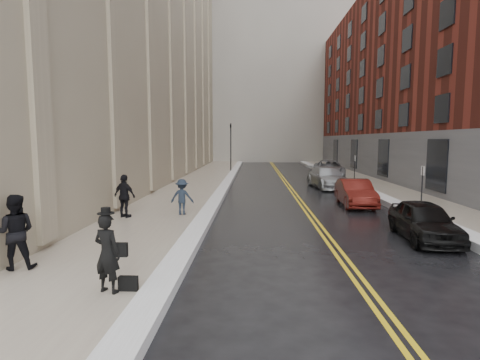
# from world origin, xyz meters

# --- Properties ---
(ground) EXTENTS (160.00, 160.00, 0.00)m
(ground) POSITION_xyz_m (0.00, 0.00, 0.00)
(ground) COLOR black
(ground) RESTS_ON ground
(sidewalk_left) EXTENTS (4.00, 64.00, 0.15)m
(sidewalk_left) POSITION_xyz_m (-4.50, 16.00, 0.07)
(sidewalk_left) COLOR gray
(sidewalk_left) RESTS_ON ground
(sidewalk_right) EXTENTS (3.00, 64.00, 0.15)m
(sidewalk_right) POSITION_xyz_m (9.00, 16.00, 0.07)
(sidewalk_right) COLOR gray
(sidewalk_right) RESTS_ON ground
(lane_stripe_a) EXTENTS (0.12, 64.00, 0.01)m
(lane_stripe_a) POSITION_xyz_m (2.38, 16.00, 0.00)
(lane_stripe_a) COLOR gold
(lane_stripe_a) RESTS_ON ground
(lane_stripe_b) EXTENTS (0.12, 64.00, 0.01)m
(lane_stripe_b) POSITION_xyz_m (2.62, 16.00, 0.00)
(lane_stripe_b) COLOR gold
(lane_stripe_b) RESTS_ON ground
(snow_ridge_left) EXTENTS (0.70, 60.80, 0.26)m
(snow_ridge_left) POSITION_xyz_m (-2.20, 16.00, 0.13)
(snow_ridge_left) COLOR white
(snow_ridge_left) RESTS_ON ground
(snow_ridge_right) EXTENTS (0.85, 60.80, 0.30)m
(snow_ridge_right) POSITION_xyz_m (7.15, 16.00, 0.15)
(snow_ridge_right) COLOR white
(snow_ridge_right) RESTS_ON ground
(building_right) EXTENTS (14.00, 50.00, 18.00)m
(building_right) POSITION_xyz_m (17.50, 23.00, 9.00)
(building_right) COLOR maroon
(building_right) RESTS_ON ground
(tower_far_center) EXTENTS (28.00, 16.00, 52.00)m
(tower_far_center) POSITION_xyz_m (1.00, 56.00, 26.00)
(tower_far_center) COLOR gray
(tower_far_center) RESTS_ON ground
(tower_far_right) EXTENTS (22.00, 18.00, 44.00)m
(tower_far_right) POSITION_xyz_m (14.00, 66.00, 22.00)
(tower_far_right) COLOR slate
(tower_far_right) RESTS_ON ground
(tower_far_left) EXTENTS (22.00, 18.00, 60.00)m
(tower_far_left) POSITION_xyz_m (-12.00, 72.00, 30.00)
(tower_far_left) COLOR slate
(tower_far_left) RESTS_ON ground
(traffic_signal) EXTENTS (0.18, 0.15, 5.20)m
(traffic_signal) POSITION_xyz_m (-2.60, 30.00, 3.08)
(traffic_signal) COLOR black
(traffic_signal) RESTS_ON ground
(parking_sign_near) EXTENTS (0.06, 0.35, 2.23)m
(parking_sign_near) POSITION_xyz_m (7.90, 8.00, 1.36)
(parking_sign_near) COLOR black
(parking_sign_near) RESTS_ON ground
(parking_sign_far) EXTENTS (0.06, 0.35, 2.23)m
(parking_sign_far) POSITION_xyz_m (7.90, 20.00, 1.36)
(parking_sign_far) COLOR black
(parking_sign_far) RESTS_ON ground
(car_black) EXTENTS (1.89, 4.08, 1.35)m
(car_black) POSITION_xyz_m (5.78, 2.95, 0.68)
(car_black) COLOR black
(car_black) RESTS_ON ground
(car_maroon) EXTENTS (1.65, 4.29, 1.39)m
(car_maroon) POSITION_xyz_m (5.20, 9.63, 0.70)
(car_maroon) COLOR #4A110D
(car_maroon) RESTS_ON ground
(car_silver_near) EXTENTS (2.69, 5.37, 1.50)m
(car_silver_near) POSITION_xyz_m (5.20, 17.08, 0.75)
(car_silver_near) COLOR #9C9FA4
(car_silver_near) RESTS_ON ground
(car_silver_far) EXTENTS (3.25, 5.93, 1.57)m
(car_silver_far) POSITION_xyz_m (6.80, 24.81, 0.79)
(car_silver_far) COLOR #95969C
(car_silver_far) RESTS_ON ground
(pedestrian_main) EXTENTS (0.73, 0.60, 1.74)m
(pedestrian_main) POSITION_xyz_m (-3.26, -2.24, 1.02)
(pedestrian_main) COLOR black
(pedestrian_main) RESTS_ON sidewalk_left
(pedestrian_a) EXTENTS (1.12, 0.99, 1.93)m
(pedestrian_a) POSITION_xyz_m (-6.20, -0.85, 1.12)
(pedestrian_a) COLOR black
(pedestrian_a) RESTS_ON sidewalk_left
(pedestrian_b) EXTENTS (1.05, 0.64, 1.58)m
(pedestrian_b) POSITION_xyz_m (-3.29, 6.31, 0.94)
(pedestrian_b) COLOR #1B2431
(pedestrian_b) RESTS_ON sidewalk_left
(pedestrian_c) EXTENTS (1.17, 0.84, 1.85)m
(pedestrian_c) POSITION_xyz_m (-5.61, 5.58, 1.07)
(pedestrian_c) COLOR black
(pedestrian_c) RESTS_ON sidewalk_left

